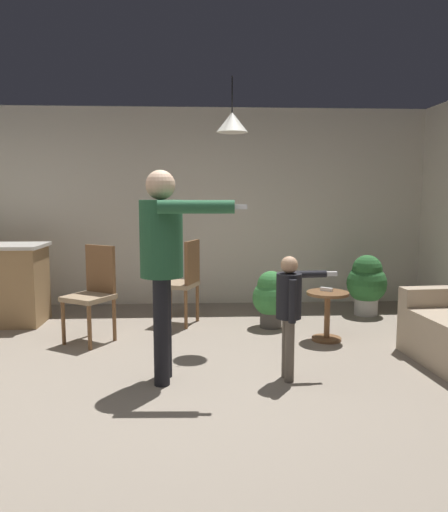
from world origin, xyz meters
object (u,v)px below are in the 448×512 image
person_adult (164,252)px  dining_chair_by_counter (93,290)px  dining_chair_near_wall (183,279)px  side_table_by_couch (327,310)px  person_child (290,304)px  potted_plant_by_wall (271,296)px  spare_remote_on_table (327,289)px  potted_plant_corner (367,282)px

person_adult → dining_chair_by_counter: size_ratio=1.72×
dining_chair_near_wall → side_table_by_couch: bearing=-94.5°
person_child → potted_plant_by_wall: (0.09, 1.62, -0.28)m
dining_chair_by_counter → dining_chair_near_wall: 1.11m
side_table_by_couch → potted_plant_by_wall: bearing=133.4°
person_child → dining_chair_near_wall: person_child is taller
person_adult → dining_chair_near_wall: (0.10, 1.79, -0.52)m
spare_remote_on_table → person_child: bearing=-118.1°
person_adult → dining_chair_near_wall: bearing=179.4°
potted_plant_corner → spare_remote_on_table: bearing=-127.5°
person_adult → person_child: 1.11m
person_child → spare_remote_on_table: (0.60, 1.12, -0.11)m
dining_chair_near_wall → person_adult: bearing=-162.0°
dining_chair_by_counter → dining_chair_near_wall: size_ratio=1.00×
person_adult → spare_remote_on_table: bearing=126.6°
dining_chair_near_wall → potted_plant_corner: 2.34m
dining_chair_near_wall → spare_remote_on_table: size_ratio=7.69×
potted_plant_corner → potted_plant_by_wall: 1.41m
side_table_by_couch → potted_plant_corner: potted_plant_corner is taller
side_table_by_couch → potted_plant_by_wall: size_ratio=0.79×
potted_plant_by_wall → spare_remote_on_table: 0.74m
dining_chair_near_wall → potted_plant_corner: size_ratio=1.30×
spare_remote_on_table → dining_chair_by_counter: bearing=178.5°
side_table_by_couch → dining_chair_near_wall: 1.71m
dining_chair_by_counter → potted_plant_corner: 3.37m
person_adult → person_child: bearing=91.1°
dining_chair_by_counter → spare_remote_on_table: dining_chair_by_counter is taller
side_table_by_couch → spare_remote_on_table: 0.22m
potted_plant_corner → spare_remote_on_table: potted_plant_corner is taller
person_child → side_table_by_couch: bearing=147.0°
potted_plant_by_wall → spare_remote_on_table: potted_plant_by_wall is taller
dining_chair_near_wall → potted_plant_by_wall: dining_chair_near_wall is taller
person_child → potted_plant_corner: size_ratio=1.34×
person_adult → dining_chair_by_counter: (-0.81, 1.16, -0.52)m
person_adult → potted_plant_by_wall: (1.11, 1.59, -0.71)m
dining_chair_by_counter → potted_plant_corner: size_ratio=1.30×
dining_chair_near_wall → spare_remote_on_table: bearing=-93.1°
spare_remote_on_table → person_adult: bearing=-146.0°
dining_chair_by_counter → potted_plant_corner: dining_chair_by_counter is taller
dining_chair_near_wall → potted_plant_by_wall: bearing=-79.5°
potted_plant_by_wall → dining_chair_near_wall: bearing=169.3°
person_child → potted_plant_corner: person_child is taller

